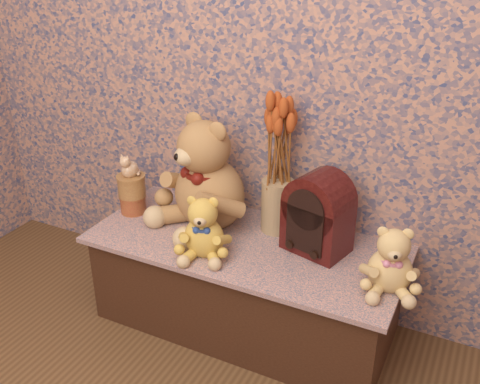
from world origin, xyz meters
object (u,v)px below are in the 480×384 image
object	(u,v)px
teddy_medium	(204,223)
ceramic_vase	(277,206)
teddy_large	(209,167)
teddy_small	(392,255)
biscuit_tin_lower	(133,204)
cat_figurine	(129,164)
cathedral_radio	(318,212)

from	to	relation	value
teddy_medium	ceramic_vase	xyz separation A→B (m)	(0.18, 0.29, -0.02)
teddy_large	teddy_small	bearing A→B (deg)	14.75
biscuit_tin_lower	cat_figurine	bearing A→B (deg)	0.00
biscuit_tin_lower	cat_figurine	distance (m)	0.19
teddy_medium	teddy_small	distance (m)	0.68
teddy_medium	ceramic_vase	bearing A→B (deg)	39.88
cathedral_radio	biscuit_tin_lower	world-z (taller)	cathedral_radio
cathedral_radio	biscuit_tin_lower	distance (m)	0.82
ceramic_vase	cat_figurine	distance (m)	0.64
teddy_small	cat_figurine	xyz separation A→B (m)	(-1.12, 0.06, 0.10)
teddy_medium	ceramic_vase	distance (m)	0.34
cathedral_radio	biscuit_tin_lower	xyz separation A→B (m)	(-0.81, -0.06, -0.12)
cat_figurine	biscuit_tin_lower	bearing A→B (deg)	0.00
biscuit_tin_lower	teddy_large	bearing A→B (deg)	12.72
biscuit_tin_lower	cat_figurine	size ratio (longest dim) A/B	1.00
teddy_small	ceramic_vase	bearing A→B (deg)	141.40
teddy_large	biscuit_tin_lower	world-z (taller)	teddy_large
teddy_small	ceramic_vase	xyz separation A→B (m)	(-0.50, 0.20, -0.02)
ceramic_vase	cat_figurine	xyz separation A→B (m)	(-0.62, -0.14, 0.12)
cathedral_radio	teddy_small	bearing A→B (deg)	-7.46
teddy_small	biscuit_tin_lower	distance (m)	1.12
teddy_small	biscuit_tin_lower	world-z (taller)	teddy_small
teddy_large	cathedral_radio	bearing A→B (deg)	23.08
teddy_small	cathedral_radio	distance (m)	0.33
teddy_large	cat_figurine	xyz separation A→B (m)	(-0.34, -0.08, -0.02)
teddy_small	cat_figurine	world-z (taller)	cat_figurine
teddy_large	ceramic_vase	distance (m)	0.32
teddy_large	biscuit_tin_lower	distance (m)	0.41
teddy_small	cathedral_radio	xyz separation A→B (m)	(-0.30, 0.12, 0.03)
teddy_large	cat_figurine	distance (m)	0.35
teddy_medium	teddy_small	size ratio (longest dim) A/B	1.01
teddy_large	cathedral_radio	size ratio (longest dim) A/B	1.55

